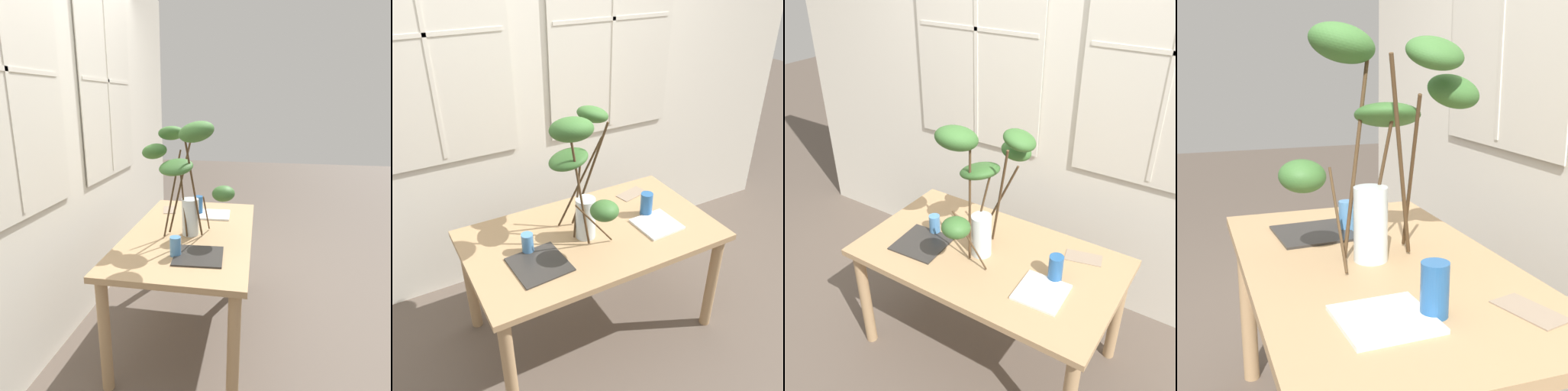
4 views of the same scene
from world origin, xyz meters
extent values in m
plane|color=brown|center=(0.00, 0.00, 0.00)|extent=(14.00, 14.00, 0.00)
cube|color=silver|center=(0.00, 0.86, 1.34)|extent=(4.43, 0.12, 2.68)
cube|color=white|center=(-0.60, 0.79, 1.72)|extent=(0.87, 0.01, 1.45)
cube|color=silver|center=(-0.60, 0.78, 1.72)|extent=(0.94, 0.01, 1.52)
cube|color=silver|center=(-0.60, 0.78, 1.72)|extent=(0.02, 0.01, 1.45)
cube|color=silver|center=(-0.60, 0.78, 1.72)|extent=(0.87, 0.01, 0.02)
cube|color=white|center=(0.60, 0.79, 1.72)|extent=(0.87, 0.01, 1.45)
cube|color=silver|center=(0.60, 0.78, 1.72)|extent=(0.94, 0.01, 1.52)
cube|color=silver|center=(0.60, 0.78, 1.72)|extent=(0.02, 0.01, 1.45)
cube|color=silver|center=(0.60, 0.78, 1.72)|extent=(0.87, 0.01, 0.02)
cube|color=tan|center=(0.00, 0.00, 0.70)|extent=(1.43, 0.82, 0.04)
cylinder|color=tan|center=(-0.65, -0.35, 0.34)|extent=(0.07, 0.07, 0.68)
cylinder|color=tan|center=(0.65, -0.35, 0.34)|extent=(0.07, 0.07, 0.68)
cylinder|color=tan|center=(-0.65, 0.35, 0.34)|extent=(0.07, 0.07, 0.68)
cylinder|color=tan|center=(0.65, 0.35, 0.34)|extent=(0.07, 0.07, 0.68)
cylinder|color=silver|center=(-0.04, -0.01, 0.84)|extent=(0.11, 0.11, 0.24)
cylinder|color=silver|center=(-0.04, -0.01, 0.76)|extent=(0.10, 0.10, 0.08)
cylinder|color=#47331E|center=(-0.02, 0.12, 0.99)|extent=(0.26, 0.07, 0.53)
ellipsoid|color=#38662D|center=(0.01, 0.24, 1.26)|extent=(0.21, 0.22, 0.15)
cylinder|color=#47331E|center=(-0.07, 0.03, 0.96)|extent=(0.09, 0.08, 0.45)
ellipsoid|color=#38662D|center=(-0.10, 0.07, 1.18)|extent=(0.31, 0.31, 0.14)
cylinder|color=#47331E|center=(-0.05, -0.12, 0.87)|extent=(0.22, 0.02, 0.29)
ellipsoid|color=#38662D|center=(-0.05, -0.22, 1.01)|extent=(0.15, 0.16, 0.11)
cylinder|color=#47331E|center=(-0.10, -0.04, 1.07)|extent=(0.08, 0.12, 0.67)
ellipsoid|color=#38662D|center=(-0.15, -0.07, 1.40)|extent=(0.30, 0.31, 0.19)
cylinder|color=#47331E|center=(0.02, 0.07, 1.05)|extent=(0.17, 0.14, 0.64)
ellipsoid|color=#38662D|center=(0.08, 0.14, 1.37)|extent=(0.26, 0.25, 0.15)
cylinder|color=#4C84BC|center=(-0.38, 0.01, 0.78)|extent=(0.06, 0.06, 0.11)
cylinder|color=#235693|center=(0.38, 0.01, 0.79)|extent=(0.07, 0.07, 0.14)
cube|color=#2D2B28|center=(-0.37, -0.12, 0.72)|extent=(0.29, 0.29, 0.01)
cube|color=white|center=(0.37, -0.11, 0.73)|extent=(0.24, 0.24, 0.01)
cube|color=gray|center=(0.44, 0.26, 0.72)|extent=(0.21, 0.14, 0.00)
camera|label=1|loc=(-2.19, -0.43, 1.58)|focal=32.45mm
camera|label=2|loc=(-0.98, -1.75, 2.15)|focal=39.69mm
camera|label=3|loc=(1.02, -1.66, 2.25)|focal=41.38mm
camera|label=4|loc=(1.54, -0.55, 1.35)|focal=50.44mm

